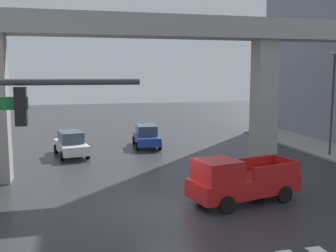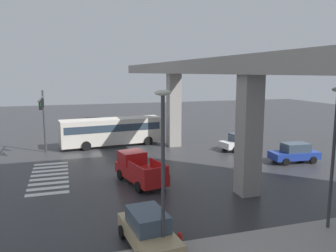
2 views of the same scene
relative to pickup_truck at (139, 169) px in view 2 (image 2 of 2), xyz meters
name	(u,v)px [view 2 (image 2 of 2)]	position (x,y,z in m)	size (l,w,h in m)	color
ground_plane	(129,170)	(-3.33, -0.11, -0.99)	(120.00, 120.00, 0.00)	#2D2D30
crosswalk_stripes	(49,177)	(-3.33, -6.28, -0.98)	(8.25, 2.80, 0.01)	silver
elevated_overpass	(203,75)	(-3.33, 6.29, 6.68)	(56.72, 2.00, 8.99)	#9E9991
pickup_truck	(139,169)	(0.00, 0.00, 0.00)	(5.40, 3.02, 2.08)	red
city_bus	(112,130)	(-13.10, -0.14, 0.73)	(3.66, 11.00, 2.99)	beige
sedan_white	(240,141)	(-7.26, 12.32, -0.14)	(2.52, 4.54, 1.72)	silver
sedan_tan	(148,230)	(9.18, -1.56, -0.14)	(4.46, 2.30, 1.72)	tan
sedan_blue	(295,153)	(-1.45, 14.47, -0.14)	(2.18, 4.41, 1.72)	#1E3899
traffic_signal_mast	(42,111)	(-10.33, -6.92, 3.40)	(6.49, 0.32, 6.20)	#38383D
street_lamp_near_corner	(163,155)	(10.20, -1.15, 3.57)	(0.44, 0.70, 7.24)	#38383D
street_lamp_mid_block	(334,142)	(10.20, 7.57, 3.57)	(0.44, 0.70, 7.24)	#38383D
fire_hydrant	(180,241)	(9.80, -0.25, -0.56)	(0.24, 0.24, 0.85)	red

